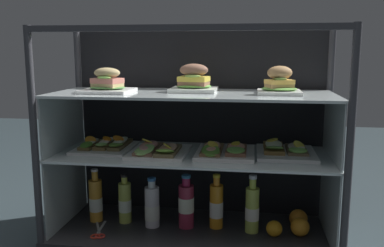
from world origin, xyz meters
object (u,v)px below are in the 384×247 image
object	(u,v)px
juice_bottle_back_right	(252,209)
orange_fruit_beside_bottles	(300,227)
juice_bottle_front_middle	(96,200)
juice_bottle_front_left_end	(216,206)
plated_roll_sandwich_mid_left	(193,81)
open_sandwich_tray_mid_right	(224,151)
plated_roll_sandwich_near_left_corner	(279,84)
juice_bottle_front_second	(152,207)
orange_fruit_near_left_post	(274,228)
open_sandwich_tray_near_left_corner	(285,150)
open_sandwich_tray_mid_left	(106,145)
juice_bottle_near_post	(125,202)
open_sandwich_tray_far_left	(158,150)
plated_roll_sandwich_mid_right	(107,84)
orange_fruit_rolled_forward	(298,218)
juice_bottle_back_left	(186,204)
kitchen_scissors	(98,234)

from	to	relation	value
juice_bottle_back_right	orange_fruit_beside_bottles	world-z (taller)	juice_bottle_back_right
juice_bottle_front_middle	juice_bottle_front_left_end	distance (m)	0.56
plated_roll_sandwich_mid_left	open_sandwich_tray_mid_right	xyz separation A→B (m)	(0.14, -0.06, -0.29)
plated_roll_sandwich_near_left_corner	juice_bottle_front_second	distance (m)	0.78
plated_roll_sandwich_mid_left	orange_fruit_near_left_post	bearing A→B (deg)	-12.55
open_sandwich_tray_near_left_corner	open_sandwich_tray_mid_right	bearing A→B (deg)	-169.94
open_sandwich_tray_mid_left	juice_bottle_front_second	size ratio (longest dim) A/B	1.23
juice_bottle_near_post	juice_bottle_front_left_end	bearing A→B (deg)	0.47
plated_roll_sandwich_mid_left	juice_bottle_near_post	xyz separation A→B (m)	(-0.31, -0.03, -0.56)
plated_roll_sandwich_mid_left	open_sandwich_tray_mid_right	bearing A→B (deg)	-23.96
open_sandwich_tray_far_left	juice_bottle_front_left_end	bearing A→B (deg)	15.14
plated_roll_sandwich_near_left_corner	open_sandwich_tray_near_left_corner	size ratio (longest dim) A/B	0.63
juice_bottle_front_left_end	open_sandwich_tray_far_left	bearing A→B (deg)	-164.86
plated_roll_sandwich_near_left_corner	open_sandwich_tray_mid_left	distance (m)	0.81
orange_fruit_near_left_post	plated_roll_sandwich_mid_right	bearing A→B (deg)	-179.27
plated_roll_sandwich_mid_right	plated_roll_sandwich_mid_left	size ratio (longest dim) A/B	1.05
juice_bottle_front_middle	juice_bottle_front_left_end	world-z (taller)	juice_bottle_front_middle
open_sandwich_tray_mid_right	juice_bottle_front_middle	size ratio (longest dim) A/B	1.12
orange_fruit_rolled_forward	orange_fruit_near_left_post	bearing A→B (deg)	-135.06
open_sandwich_tray_mid_left	juice_bottle_front_middle	bearing A→B (deg)	177.78
plated_roll_sandwich_mid_left	juice_bottle_back_right	xyz separation A→B (m)	(0.27, -0.05, -0.55)
open_sandwich_tray_near_left_corner	orange_fruit_near_left_post	xyz separation A→B (m)	(-0.04, -0.06, -0.33)
juice_bottle_near_post	orange_fruit_rolled_forward	bearing A→B (deg)	4.15
juice_bottle_near_post	open_sandwich_tray_far_left	bearing A→B (deg)	-20.13
open_sandwich_tray_mid_left	juice_bottle_front_left_end	distance (m)	0.57
plated_roll_sandwich_mid_left	juice_bottle_near_post	distance (m)	0.64
plated_roll_sandwich_mid_right	open_sandwich_tray_near_left_corner	distance (m)	0.81
plated_roll_sandwich_near_left_corner	orange_fruit_near_left_post	size ratio (longest dim) A/B	2.55
open_sandwich_tray_mid_right	juice_bottle_back_left	xyz separation A→B (m)	(-0.17, 0.02, -0.26)
juice_bottle_front_second	juice_bottle_front_left_end	size ratio (longest dim) A/B	0.93
plated_roll_sandwich_mid_right	open_sandwich_tray_far_left	xyz separation A→B (m)	(0.22, -0.00, -0.28)
open_sandwich_tray_mid_left	juice_bottle_front_middle	xyz separation A→B (m)	(-0.06, 0.00, -0.26)
open_sandwich_tray_mid_left	juice_bottle_front_second	world-z (taller)	open_sandwich_tray_mid_left
plated_roll_sandwich_mid_right	juice_bottle_near_post	distance (m)	0.56
plated_roll_sandwich_mid_right	orange_fruit_near_left_post	xyz separation A→B (m)	(0.72, 0.01, -0.61)
open_sandwich_tray_mid_right	juice_bottle_back_left	world-z (taller)	open_sandwich_tray_mid_right
plated_roll_sandwich_near_left_corner	juice_bottle_back_right	distance (m)	0.55
plated_roll_sandwich_mid_right	kitchen_scissors	xyz separation A→B (m)	(-0.03, -0.09, -0.64)
juice_bottle_front_left_end	orange_fruit_beside_bottles	bearing A→B (deg)	-5.89
juice_bottle_front_middle	plated_roll_sandwich_near_left_corner	bearing A→B (deg)	-1.54
orange_fruit_rolled_forward	juice_bottle_back_right	bearing A→B (deg)	-159.08
plated_roll_sandwich_mid_left	kitchen_scissors	bearing A→B (deg)	-155.45
juice_bottle_front_second	kitchen_scissors	xyz separation A→B (m)	(-0.21, -0.12, -0.09)
open_sandwich_tray_mid_left	plated_roll_sandwich_mid_right	bearing A→B (deg)	-57.41
open_sandwich_tray_far_left	juice_bottle_front_middle	distance (m)	0.41
open_sandwich_tray_mid_left	kitchen_scissors	size ratio (longest dim) A/B	1.49
juice_bottle_front_second	orange_fruit_rolled_forward	bearing A→B (deg)	7.78
plated_roll_sandwich_mid_left	orange_fruit_near_left_post	xyz separation A→B (m)	(0.36, -0.08, -0.62)
orange_fruit_rolled_forward	open_sandwich_tray_far_left	bearing A→B (deg)	-168.85
juice_bottle_near_post	orange_fruit_rolled_forward	world-z (taller)	juice_bottle_near_post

